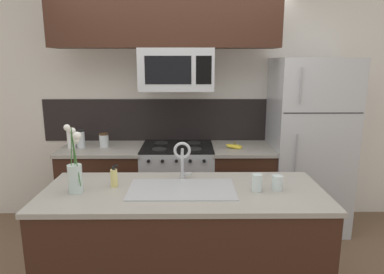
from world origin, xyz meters
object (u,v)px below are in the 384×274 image
(banana_bunch, at_px, (234,146))
(spare_glass, at_px, (277,183))
(refrigerator, at_px, (308,145))
(drinking_glass, at_px, (257,183))
(stove_range, at_px, (178,187))
(sink_faucet, at_px, (182,155))
(flower_vase, at_px, (75,173))
(storage_jar_medium, at_px, (81,139))
(storage_jar_tall, at_px, (71,138))
(microwave, at_px, (177,70))
(storage_jar_short, at_px, (104,140))
(dish_soap_bottle, at_px, (114,178))

(banana_bunch, bearing_deg, spare_glass, -82.92)
(refrigerator, distance_m, drinking_glass, 1.53)
(stove_range, bearing_deg, sink_faucet, -85.95)
(stove_range, distance_m, flower_vase, 1.57)
(storage_jar_medium, relative_size, flower_vase, 0.40)
(flower_vase, bearing_deg, refrigerator, 32.33)
(banana_bunch, height_order, flower_vase, flower_vase)
(storage_jar_tall, relative_size, drinking_glass, 1.74)
(refrigerator, bearing_deg, spare_glass, -117.12)
(microwave, relative_size, drinking_glass, 5.98)
(storage_jar_short, height_order, drinking_glass, storage_jar_short)
(sink_faucet, relative_size, drinking_glass, 2.46)
(storage_jar_short, relative_size, drinking_glass, 1.19)
(storage_jar_medium, relative_size, dish_soap_bottle, 1.18)
(dish_soap_bottle, xyz_separation_m, drinking_glass, (1.03, -0.10, -0.01))
(spare_glass, height_order, flower_vase, flower_vase)
(stove_range, xyz_separation_m, dish_soap_bottle, (-0.42, -1.18, 0.52))
(storage_jar_short, bearing_deg, refrigerator, 0.05)
(stove_range, distance_m, refrigerator, 1.48)
(banana_bunch, distance_m, sink_faucet, 1.13)
(stove_range, height_order, storage_jar_tall, storage_jar_tall)
(stove_range, height_order, dish_soap_bottle, dish_soap_bottle)
(drinking_glass, height_order, flower_vase, flower_vase)
(refrigerator, distance_m, storage_jar_tall, 2.53)
(microwave, bearing_deg, spare_glass, -58.73)
(stove_range, relative_size, banana_bunch, 4.88)
(sink_faucet, distance_m, dish_soap_bottle, 0.53)
(sink_faucet, relative_size, flower_vase, 0.63)
(storage_jar_short, distance_m, spare_glass, 2.00)
(stove_range, relative_size, flower_vase, 1.91)
(stove_range, relative_size, storage_jar_medium, 4.76)
(microwave, xyz_separation_m, drinking_glass, (0.60, -1.26, -0.75))
(refrigerator, relative_size, storage_jar_tall, 8.51)
(stove_range, height_order, flower_vase, flower_vase)
(refrigerator, distance_m, banana_bunch, 0.81)
(stove_range, relative_size, storage_jar_tall, 4.29)
(stove_range, height_order, banana_bunch, banana_bunch)
(refrigerator, distance_m, flower_vase, 2.46)
(storage_jar_tall, relative_size, banana_bunch, 1.14)
(refrigerator, height_order, drinking_glass, refrigerator)
(storage_jar_medium, bearing_deg, banana_bunch, -1.59)
(refrigerator, distance_m, spare_glass, 1.44)
(storage_jar_medium, xyz_separation_m, drinking_glass, (1.63, -1.27, -0.04))
(flower_vase, bearing_deg, banana_bunch, 44.17)
(storage_jar_short, height_order, flower_vase, flower_vase)
(storage_jar_short, xyz_separation_m, banana_bunch, (1.39, -0.08, -0.05))
(banana_bunch, relative_size, drinking_glass, 1.53)
(microwave, distance_m, sink_faucet, 1.20)
(storage_jar_medium, relative_size, storage_jar_short, 1.32)
(stove_range, xyz_separation_m, drinking_glass, (0.60, -1.28, 0.51))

